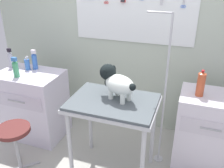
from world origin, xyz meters
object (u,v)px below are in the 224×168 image
at_px(grooming_table, 113,109).
at_px(dog, 116,82).
at_px(grooming_arm, 163,100).
at_px(cabinet_right, 207,130).
at_px(soda_bottle, 201,84).
at_px(counter_left, 33,104).
at_px(shampoo_bottle, 16,69).
at_px(stool, 14,136).

bearing_deg(grooming_table, dog, 81.46).
height_order(grooming_arm, cabinet_right, grooming_arm).
bearing_deg(soda_bottle, counter_left, -176.03).
bearing_deg(shampoo_bottle, grooming_table, -7.38).
height_order(grooming_table, shampoo_bottle, shampoo_bottle).
xyz_separation_m(counter_left, shampoo_bottle, (-0.06, -0.14, 0.56)).
xyz_separation_m(grooming_table, grooming_arm, (0.45, 0.34, 0.01)).
bearing_deg(stool, shampoo_bottle, 119.42).
bearing_deg(shampoo_bottle, cabinet_right, 8.20).
bearing_deg(stool, grooming_arm, 25.33).
height_order(dog, soda_bottle, dog).
height_order(dog, shampoo_bottle, dog).
height_order(stool, shampoo_bottle, shampoo_bottle).
xyz_separation_m(grooming_arm, stool, (-1.45, -0.69, -0.34)).
xyz_separation_m(grooming_table, stool, (-1.00, -0.35, -0.33)).
distance_m(stool, soda_bottle, 2.04).
height_order(shampoo_bottle, soda_bottle, soda_bottle).
distance_m(grooming_table, dog, 0.29).
relative_size(cabinet_right, stool, 1.55).
relative_size(grooming_arm, counter_left, 1.92).
bearing_deg(soda_bottle, shampoo_bottle, -172.36).
bearing_deg(dog, cabinet_right, 24.17).
distance_m(cabinet_right, stool, 2.13).
distance_m(cabinet_right, shampoo_bottle, 2.34).
xyz_separation_m(stool, soda_bottle, (1.80, 0.80, 0.54)).
bearing_deg(counter_left, grooming_table, -13.98).
relative_size(grooming_arm, stool, 3.06).
xyz_separation_m(grooming_table, shampoo_bottle, (-1.29, 0.17, 0.21)).
bearing_deg(cabinet_right, shampoo_bottle, -171.80).
xyz_separation_m(counter_left, stool, (0.23, -0.66, 0.02)).
bearing_deg(grooming_table, stool, -160.64).
xyz_separation_m(grooming_arm, cabinet_right, (0.50, 0.15, -0.37)).
xyz_separation_m(dog, cabinet_right, (0.95, 0.43, -0.64)).
bearing_deg(stool, soda_bottle, 23.89).
distance_m(dog, soda_bottle, 0.88).
relative_size(cabinet_right, shampoo_bottle, 3.55).
relative_size(grooming_table, grooming_arm, 0.52).
bearing_deg(shampoo_bottle, soda_bottle, 7.64).
bearing_deg(grooming_arm, grooming_table, -143.46).
distance_m(counter_left, shampoo_bottle, 0.58).
bearing_deg(stool, cabinet_right, 23.28).
height_order(grooming_table, cabinet_right, grooming_table).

